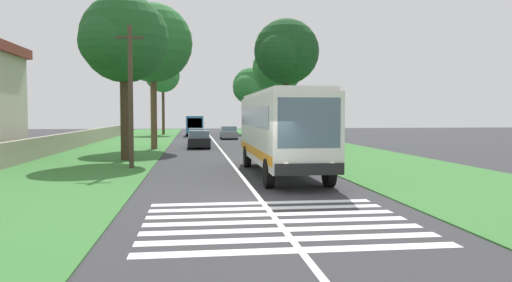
{
  "coord_description": "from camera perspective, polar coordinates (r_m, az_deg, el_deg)",
  "views": [
    {
      "loc": [
        -15.96,
        2.13,
        2.74
      ],
      "look_at": [
        5.05,
        -0.54,
        1.6
      ],
      "focal_mm": 34.8,
      "sensor_mm": 36.0,
      "label": 1
    }
  ],
  "objects": [
    {
      "name": "utility_pole",
      "position": [
        25.62,
        -14.21,
        5.21
      ],
      "size": [
        0.24,
        1.4,
        7.11
      ],
      "color": "#473828",
      "rests_on": "grass_verge_left"
    },
    {
      "name": "roadside_wall",
      "position": [
        37.24,
        -21.96,
        -0.3
      ],
      "size": [
        70.0,
        0.4,
        1.29
      ],
      "primitive_type": "cube",
      "color": "#9E937F",
      "rests_on": "grass_verge_left"
    },
    {
      "name": "trailing_car_2",
      "position": [
        55.2,
        -3.16,
        0.93
      ],
      "size": [
        4.3,
        1.78,
        1.43
      ],
      "color": "gray",
      "rests_on": "ground"
    },
    {
      "name": "roadside_tree_right_2",
      "position": [
        39.83,
        3.33,
        10.03
      ],
      "size": [
        5.99,
        5.15,
        10.24
      ],
      "color": "#4C3826",
      "rests_on": "grass_verge_right"
    },
    {
      "name": "trailing_car_0",
      "position": [
        40.59,
        -6.57,
        0.14
      ],
      "size": [
        4.3,
        1.78,
        1.43
      ],
      "color": "black",
      "rests_on": "ground"
    },
    {
      "name": "coach_bus",
      "position": [
        22.39,
        2.87,
        1.56
      ],
      "size": [
        11.16,
        2.62,
        3.73
      ],
      "color": "silver",
      "rests_on": "ground"
    },
    {
      "name": "zebra_crossing",
      "position": [
        12.86,
        2.5,
        -9.22
      ],
      "size": [
        5.85,
        6.8,
        0.01
      ],
      "color": "silver",
      "rests_on": "ground"
    },
    {
      "name": "ground",
      "position": [
        16.33,
        0.36,
        -6.58
      ],
      "size": [
        160.0,
        160.0,
        0.0
      ],
      "primitive_type": "plane",
      "color": "#333335"
    },
    {
      "name": "roadside_tree_left_2",
      "position": [
        30.52,
        -15.1,
        10.97
      ],
      "size": [
        6.1,
        5.11,
        9.67
      ],
      "color": "#3D2D1E",
      "rests_on": "grass_verge_left"
    },
    {
      "name": "centre_line",
      "position": [
        31.15,
        -3.3,
        -1.96
      ],
      "size": [
        110.0,
        0.16,
        0.01
      ],
      "primitive_type": "cube",
      "color": "silver",
      "rests_on": "ground"
    },
    {
      "name": "roadside_tree_right_0",
      "position": [
        47.78,
        2.31,
        8.1
      ],
      "size": [
        5.69,
        4.79,
        9.44
      ],
      "color": "brown",
      "rests_on": "grass_verge_right"
    },
    {
      "name": "trailing_car_1",
      "position": [
        46.33,
        -6.67,
        0.5
      ],
      "size": [
        4.3,
        1.78,
        1.43
      ],
      "color": "silver",
      "rests_on": "ground"
    },
    {
      "name": "roadside_tree_left_0",
      "position": [
        67.5,
        -10.78,
        7.29
      ],
      "size": [
        5.2,
        4.44,
        10.07
      ],
      "color": "#4C3826",
      "rests_on": "grass_verge_left"
    },
    {
      "name": "grass_verge_left",
      "position": [
        31.66,
        -18.28,
        -2.0
      ],
      "size": [
        120.0,
        8.0,
        0.04
      ],
      "primitive_type": "cube",
      "color": "#387533",
      "rests_on": "ground"
    },
    {
      "name": "roadside_tree_right_1",
      "position": [
        69.85,
        -0.69,
        6.15
      ],
      "size": [
        6.57,
        5.31,
        9.23
      ],
      "color": "#3D2D1E",
      "rests_on": "grass_verge_right"
    },
    {
      "name": "grass_verge_right",
      "position": [
        32.75,
        11.18,
        -1.74
      ],
      "size": [
        120.0,
        8.0,
        0.04
      ],
      "primitive_type": "cube",
      "color": "#387533",
      "rests_on": "ground"
    },
    {
      "name": "trailing_minibus_0",
      "position": [
        63.4,
        -7.07,
        1.98
      ],
      "size": [
        6.0,
        2.14,
        2.53
      ],
      "color": "teal",
      "rests_on": "ground"
    },
    {
      "name": "roadside_tree_left_1",
      "position": [
        40.12,
        -11.86,
        10.68
      ],
      "size": [
        7.2,
        6.07,
        11.27
      ],
      "color": "brown",
      "rests_on": "grass_verge_left"
    }
  ]
}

